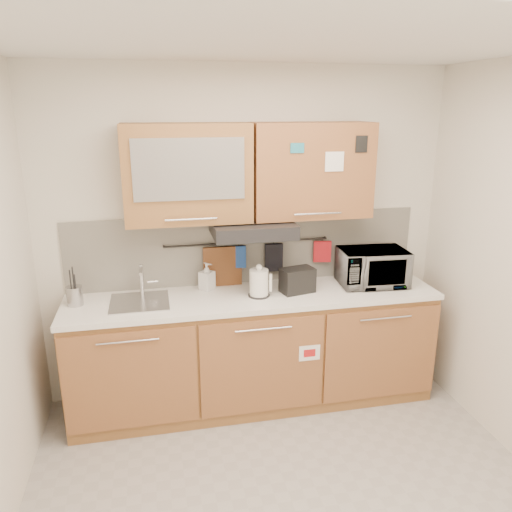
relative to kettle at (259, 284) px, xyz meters
name	(u,v)px	position (x,y,z in m)	size (l,w,h in m)	color
floor	(295,512)	(-0.03, -1.15, -1.02)	(3.20, 3.20, 0.00)	#9E9993
ceiling	(309,33)	(-0.03, -1.15, 1.58)	(3.20, 3.20, 0.00)	white
wall_back	(246,236)	(-0.03, 0.35, 0.28)	(3.20, 3.20, 0.00)	silver
base_cabinet	(254,355)	(-0.03, 0.04, -0.61)	(2.80, 0.64, 0.88)	olive
countertop	(254,297)	(-0.03, 0.04, -0.12)	(2.82, 0.62, 0.04)	white
backsplash	(247,249)	(-0.03, 0.34, 0.18)	(2.80, 0.02, 0.56)	silver
upper_cabinets	(250,172)	(-0.03, 0.17, 0.81)	(1.82, 0.37, 0.70)	olive
range_hood	(252,229)	(-0.03, 0.10, 0.40)	(0.60, 0.46, 0.10)	black
sink	(140,302)	(-0.88, 0.06, -0.09)	(0.42, 0.40, 0.26)	silver
utensil_rail	(247,242)	(-0.03, 0.30, 0.24)	(0.02, 0.02, 1.30)	black
utensil_crock	(75,295)	(-1.33, 0.10, -0.03)	(0.12, 0.12, 0.28)	#A8A8AC
kettle	(259,284)	(0.00, 0.00, 0.00)	(0.19, 0.18, 0.25)	white
toaster	(297,280)	(0.31, 0.02, 0.00)	(0.28, 0.20, 0.19)	black
microwave	(372,267)	(0.94, 0.07, 0.05)	(0.52, 0.35, 0.29)	#999999
soap_bottle	(207,276)	(-0.37, 0.22, 0.01)	(0.10, 0.10, 0.22)	#999999
cutting_board	(223,270)	(-0.23, 0.28, 0.03)	(0.30, 0.02, 0.38)	brown
oven_mitt	(239,257)	(-0.10, 0.28, 0.13)	(0.11, 0.03, 0.18)	navy
dark_pouch	(274,257)	(0.18, 0.28, 0.11)	(0.14, 0.04, 0.22)	black
pot_holder	(322,252)	(0.59, 0.28, 0.13)	(0.14, 0.02, 0.18)	#B0171F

